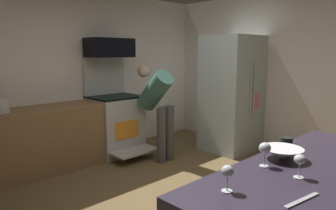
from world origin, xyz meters
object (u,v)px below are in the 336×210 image
Objects in this scene: wine_glass_near at (300,161)px; microwave at (110,48)px; refrigerator at (232,94)px; person_cook at (158,103)px; wine_glass_far at (265,149)px; wine_glass_mid at (227,173)px; mixing_bowl_small at (282,154)px; oven_range at (115,122)px; mug_coffee at (287,143)px.

microwave is at bearing 73.28° from wine_glass_near.
refrigerator is 13.11× the size of wine_glass_near.
wine_glass_far is at bearing -118.21° from person_cook.
wine_glass_mid is (-0.46, 0.19, 0.00)m from wine_glass_near.
mixing_bowl_small is at bearing -138.94° from refrigerator.
refrigerator is 1.32m from person_cook.
oven_range is at bearing 75.73° from mixing_bowl_small.
person_cook is 9.68× the size of wine_glass_mid.
person_cook reaches higher than mixing_bowl_small.
oven_range reaches higher than mixing_bowl_small.
mixing_bowl_small is at bearing -3.13° from wine_glass_far.
microwave is 3.55m from wine_glass_far.
mug_coffee is (-2.10, -1.96, -0.01)m from refrigerator.
oven_range is at bearing 72.06° from wine_glass_far.
oven_range is at bearing 72.86° from wine_glass_near.
refrigerator is at bearing 34.32° from wine_glass_mid.
microwave is 5.07× the size of wine_glass_near.
person_cook is 2.89m from wine_glass_far.
refrigerator is at bearing 38.36° from wine_glass_far.
wine_glass_far is at bearing -170.64° from mug_coffee.
microwave is 3.78m from wine_glass_mid.
refrigerator is 3.29m from wine_glass_far.
oven_range is at bearing 79.89° from mug_coffee.
person_cook is 15.72× the size of mug_coffee.
wine_glass_mid is 0.91× the size of wine_glass_far.
refrigerator is at bearing 41.06° from mixing_bowl_small.
wine_glass_far is (-1.37, -2.54, 0.15)m from person_cook.
refrigerator is 3.72m from wine_glass_mid.
wine_glass_near is at bearing -136.95° from mixing_bowl_small.
wine_glass_near is at bearing -138.75° from refrigerator.
person_cook reaches higher than wine_glass_far.
mug_coffee is at bearing 7.80° from wine_glass_mid.
oven_range reaches higher than wine_glass_near.
refrigerator reaches higher than person_cook.
wine_glass_far reaches higher than mixing_bowl_small.
mug_coffee is at bearing -99.83° from microwave.
microwave is 4.94× the size of wine_glass_mid.
mixing_bowl_small is 1.78× the size of wine_glass_far.
oven_range is 3.37m from mixing_bowl_small.
refrigerator reaches higher than mug_coffee.
person_cook is (-1.22, 0.50, -0.08)m from refrigerator.
mixing_bowl_small is 2.00× the size of wine_glass_near.
oven_range is 3.43m from wine_glass_far.
wine_glass_far reaches higher than wine_glass_near.
refrigerator is at bearing -39.84° from microwave.
wine_glass_near is 0.61m from mug_coffee.
microwave is 2.14m from refrigerator.
wine_glass_near is at bearing -116.51° from person_cook.
wine_glass_far is (-2.58, -2.04, 0.06)m from refrigerator.
mixing_bowl_small is 1.95× the size of wine_glass_mid.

